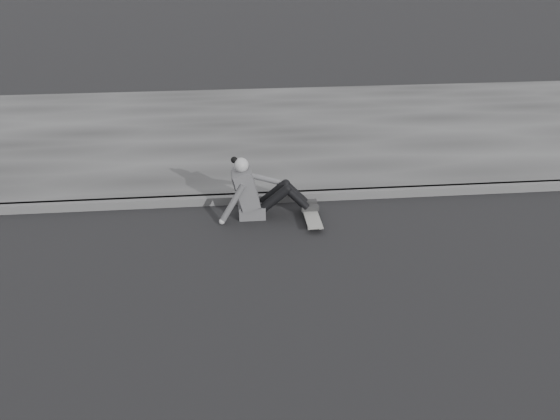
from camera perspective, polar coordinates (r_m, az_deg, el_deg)
The scene contains 5 objects.
ground at distance 7.74m, azimuth 23.50°, elevation -6.26°, with size 80.00×80.00×0.00m, color black.
curb at distance 9.76m, azimuth 16.69°, elevation 1.84°, with size 24.00×0.16×0.12m, color #4D4D4D.
sidewalk at distance 12.41m, azimuth 11.68°, elevation 7.43°, with size 24.00×6.00×0.12m, color #3A3A3A.
skateboard at distance 8.49m, azimuth 2.91°, elevation -0.59°, with size 0.20×0.78×0.09m.
seated_woman at distance 8.51m, azimuth -2.19°, elevation 1.66°, with size 1.38×0.46×0.88m.
Camera 1 is at (-3.67, -5.66, 3.79)m, focal length 40.00 mm.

